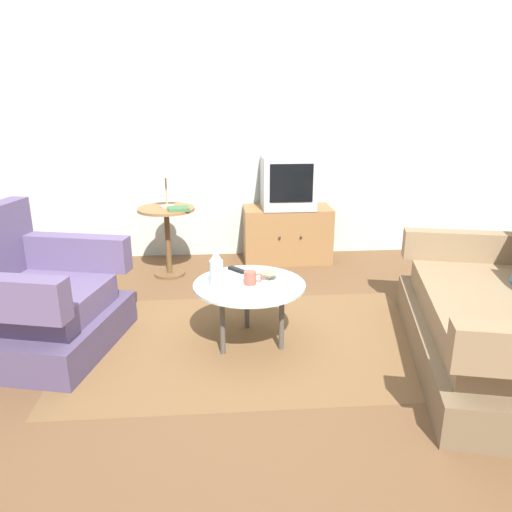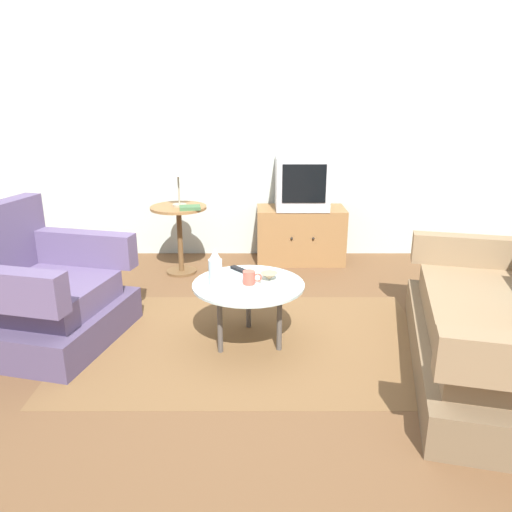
{
  "view_description": "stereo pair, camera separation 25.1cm",
  "coord_description": "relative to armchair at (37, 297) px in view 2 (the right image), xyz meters",
  "views": [
    {
      "loc": [
        -0.28,
        -2.87,
        1.63
      ],
      "look_at": [
        -0.02,
        0.43,
        0.55
      ],
      "focal_mm": 34.34,
      "sensor_mm": 36.0,
      "label": 1
    },
    {
      "loc": [
        -0.03,
        -2.88,
        1.63
      ],
      "look_at": [
        -0.02,
        0.43,
        0.55
      ],
      "focal_mm": 34.34,
      "sensor_mm": 36.0,
      "label": 2
    }
  ],
  "objects": [
    {
      "name": "book",
      "position": [
        0.9,
        1.23,
        0.36
      ],
      "size": [
        0.21,
        0.17,
        0.03
      ],
      "rotation": [
        0.0,
        0.0,
        0.16
      ],
      "color": "#3D663D",
      "rests_on": "side_table"
    },
    {
      "name": "bowl",
      "position": [
        1.59,
        0.01,
        0.15
      ],
      "size": [
        0.12,
        0.12,
        0.05
      ],
      "color": "tan",
      "rests_on": "coffee_table"
    },
    {
      "name": "area_rug",
      "position": [
        1.45,
        -0.06,
        -0.31
      ],
      "size": [
        2.48,
        1.59,
        0.0
      ],
      "primitive_type": "cube",
      "color": "brown",
      "rests_on": "ground"
    },
    {
      "name": "side_table",
      "position": [
        0.78,
        1.36,
        0.16
      ],
      "size": [
        0.53,
        0.53,
        0.66
      ],
      "color": "olive",
      "rests_on": "ground"
    },
    {
      "name": "coffee_table",
      "position": [
        1.45,
        -0.06,
        0.08
      ],
      "size": [
        0.76,
        0.76,
        0.44
      ],
      "color": "#B2C6C1",
      "rests_on": "ground"
    },
    {
      "name": "couch",
      "position": [
        3.04,
        -0.47,
        -0.02
      ],
      "size": [
        1.37,
        2.0,
        0.92
      ],
      "rotation": [
        0.0,
        0.0,
        1.33
      ],
      "color": "brown",
      "rests_on": "ground"
    },
    {
      "name": "table_lamp",
      "position": [
        0.79,
        1.37,
        0.69
      ],
      "size": [
        0.22,
        0.22,
        0.44
      ],
      "color": "#9E937A",
      "rests_on": "side_table"
    },
    {
      "name": "vase",
      "position": [
        1.23,
        -0.07,
        0.24
      ],
      "size": [
        0.09,
        0.09,
        0.25
      ],
      "color": "silver",
      "rests_on": "coffee_table"
    },
    {
      "name": "tv_remote_dark",
      "position": [
        1.38,
        0.19,
        0.13
      ],
      "size": [
        0.13,
        0.14,
        0.02
      ],
      "rotation": [
        0.0,
        0.0,
        5.43
      ],
      "color": "black",
      "rests_on": "coffee_table"
    },
    {
      "name": "mug",
      "position": [
        1.46,
        -0.07,
        0.17
      ],
      "size": [
        0.13,
        0.08,
        0.09
      ],
      "color": "#B74C3D",
      "rests_on": "coffee_table"
    },
    {
      "name": "tv_stand",
      "position": [
        1.96,
        1.71,
        -0.03
      ],
      "size": [
        0.89,
        0.46,
        0.56
      ],
      "color": "olive",
      "rests_on": "ground"
    },
    {
      "name": "armchair",
      "position": [
        0.0,
        0.0,
        0.0
      ],
      "size": [
        1.12,
        1.18,
        0.93
      ],
      "rotation": [
        0.0,
        0.0,
        -1.81
      ],
      "color": "#4B3E5C",
      "rests_on": "ground"
    },
    {
      "name": "back_wall",
      "position": [
        1.54,
        2.03,
        1.03
      ],
      "size": [
        9.0,
        0.12,
        2.7
      ],
      "primitive_type": "cube",
      "color": "#B2BCB2",
      "rests_on": "ground"
    },
    {
      "name": "television",
      "position": [
        1.96,
        1.71,
        0.5
      ],
      "size": [
        0.52,
        0.46,
        0.51
      ],
      "color": "#B7B7BC",
      "rests_on": "tv_stand"
    },
    {
      "name": "ground_plane",
      "position": [
        1.54,
        -0.25,
        -0.32
      ],
      "size": [
        16.0,
        16.0,
        0.0
      ],
      "primitive_type": "plane",
      "color": "brown"
    }
  ]
}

